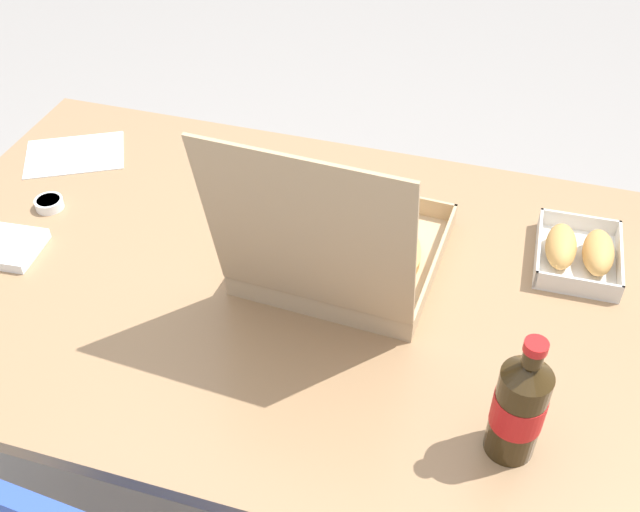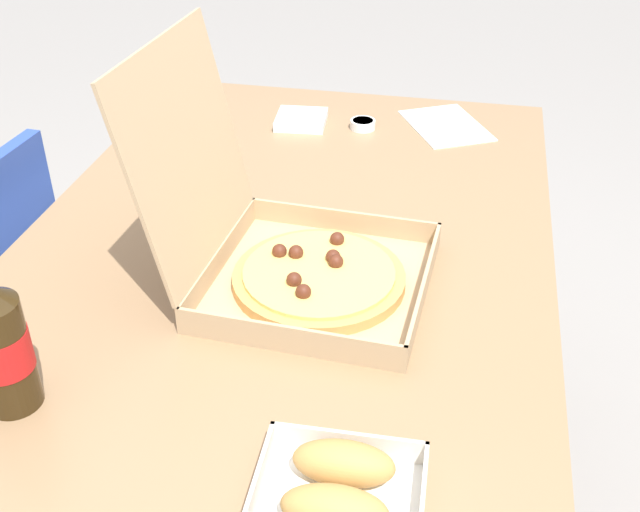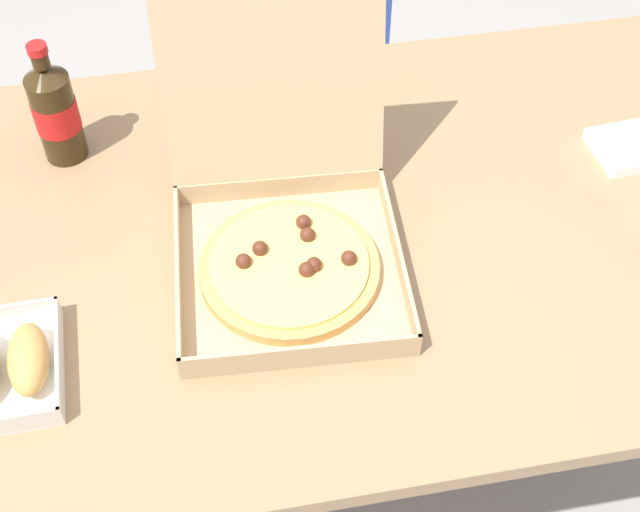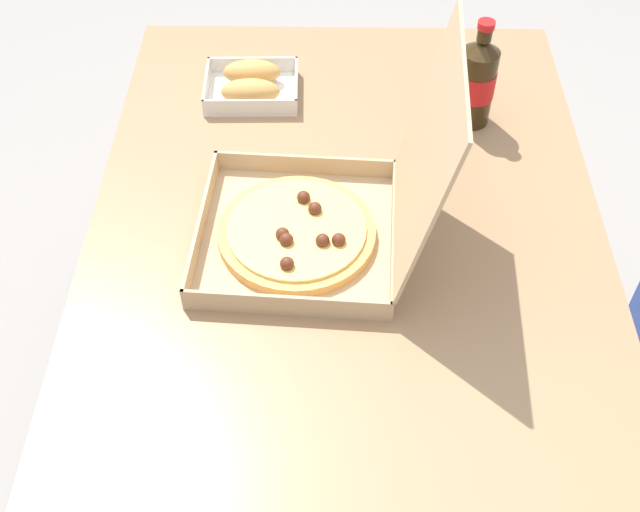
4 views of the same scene
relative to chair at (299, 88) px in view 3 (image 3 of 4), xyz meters
The scene contains 7 objects.
ground_plane 0.84m from the chair, 94.99° to the right, with size 10.00×10.00×0.00m, color gray.
dining_table 0.72m from the chair, 94.99° to the right, with size 1.48×0.91×0.75m.
chair is the anchor object (origin of this frame).
pizza_box_open 0.82m from the chair, 100.34° to the right, with size 0.36×0.43×0.38m.
bread_side_box 1.08m from the chair, 121.75° to the right, with size 0.16×0.19×0.06m.
cola_bottle 0.74m from the chair, 136.83° to the right, with size 0.07×0.07×0.22m.
napkin_pile 0.82m from the chair, 52.20° to the right, with size 0.11×0.11×0.02m, color white.
Camera 3 is at (-0.18, -0.93, 1.79)m, focal length 49.48 mm.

